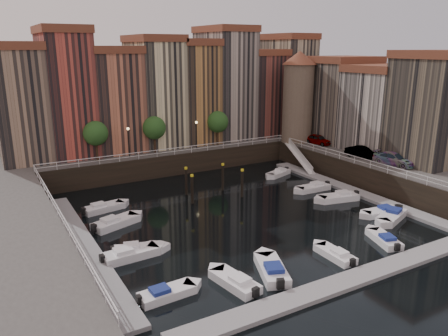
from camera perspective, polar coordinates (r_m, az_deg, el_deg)
ground at (r=47.81m, az=1.37°, el=-5.75°), size 200.00×200.00×0.00m
quay_far at (r=69.94m, az=-9.70°, el=2.22°), size 80.00×20.00×3.00m
quay_right at (r=64.53m, az=24.18°, el=-0.07°), size 20.00×36.00×3.00m
dock_left at (r=41.46m, az=-17.71°, el=-9.74°), size 2.00×28.00×0.35m
dock_right at (r=56.70m, az=16.09°, el=-2.72°), size 2.00×28.00×0.35m
dock_near at (r=35.69m, az=16.05°, el=-13.91°), size 30.00×2.00×0.35m
mountains at (r=150.45m, az=-20.61°, el=10.99°), size 145.00×100.00×18.00m
far_terrace at (r=67.31m, az=-6.63°, el=9.99°), size 48.70×10.30×17.50m
right_terrace at (r=65.38m, az=20.09°, el=7.76°), size 9.30×24.30×14.00m
corner_tower at (r=68.36m, az=9.64°, el=9.32°), size 5.20×5.20×13.80m
promenade_trees at (r=61.30m, az=-8.53°, el=5.26°), size 21.20×3.20×5.20m
street_lamps at (r=60.63m, az=-7.86°, el=4.50°), size 10.36×0.36×4.18m
railings at (r=50.64m, az=-1.46°, el=-0.00°), size 36.08×34.04×0.52m
gangway at (r=64.55m, az=9.83°, el=1.48°), size 2.78×8.32×3.73m
mooring_pilings at (r=52.19m, az=-1.70°, el=-1.98°), size 6.52×4.40×3.78m
boat_left_0 at (r=32.75m, az=-7.62°, el=-15.93°), size 4.40×1.80×1.00m
boat_left_1 at (r=38.56m, az=-12.26°, el=-10.96°), size 5.04×2.04×1.15m
boat_left_2 at (r=39.38m, az=-11.34°, el=-10.39°), size 4.46×2.67×1.00m
boat_left_3 at (r=45.30m, az=-14.07°, el=-6.94°), size 5.21×3.32×1.17m
boat_left_4 at (r=49.74m, az=-15.54°, el=-5.03°), size 4.78×2.43×1.07m
boat_right_0 at (r=48.89m, az=21.09°, el=-5.87°), size 5.03×3.35×1.14m
boat_right_1 at (r=49.83m, az=19.94°, el=-5.40°), size 4.54×2.13×1.02m
boat_right_2 at (r=52.88m, az=14.83°, el=-3.71°), size 5.09×2.72×1.14m
boat_right_3 at (r=55.80m, az=11.66°, el=-2.52°), size 4.67×1.84×1.06m
boat_right_4 at (r=61.46m, az=7.15°, el=-0.66°), size 4.34×2.77×0.98m
boat_near_0 at (r=33.79m, az=1.53°, el=-14.67°), size 2.39×4.80×1.08m
boat_near_1 at (r=35.47m, az=6.29°, el=-13.13°), size 3.52×5.26×1.19m
boat_near_2 at (r=38.98m, az=14.38°, el=-10.90°), size 1.57×4.17×0.96m
boat_near_3 at (r=43.10m, az=20.22°, el=-8.74°), size 2.77×4.41×0.99m
car_a at (r=67.63m, az=12.18°, el=3.59°), size 2.60×4.67×1.50m
car_b at (r=60.83m, az=17.56°, el=1.88°), size 2.33×4.74×1.49m
car_c at (r=58.43m, az=21.33°, el=1.01°), size 3.22×5.63×1.54m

